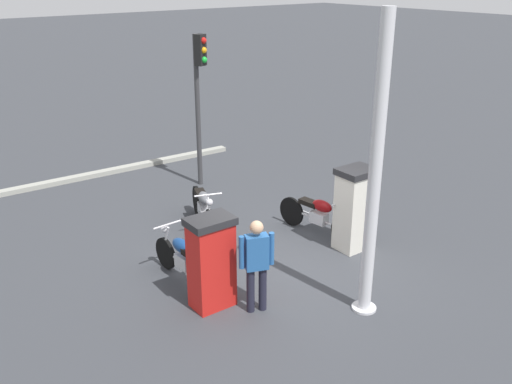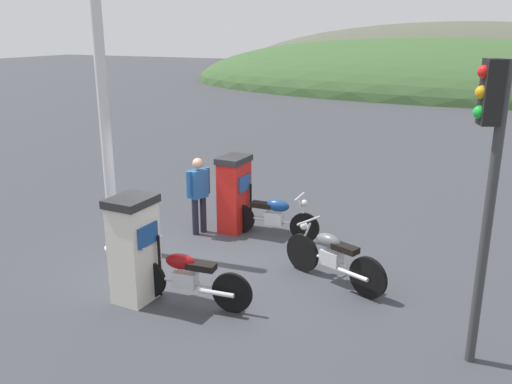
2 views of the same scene
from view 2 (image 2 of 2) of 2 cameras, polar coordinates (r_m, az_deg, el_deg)
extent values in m
plane|color=#383A3F|center=(9.89, -5.04, -7.34)|extent=(120.00, 120.00, 0.00)
cube|color=silver|center=(8.49, -12.66, -6.27)|extent=(0.54, 0.66, 1.54)
cube|color=#1E478C|center=(8.21, -11.32, -4.47)|extent=(0.04, 0.45, 0.32)
cube|color=#262628|center=(8.21, -13.03, -0.94)|extent=(0.59, 0.73, 0.12)
cylinder|color=black|center=(8.55, -10.11, -7.66)|extent=(0.05, 0.05, 1.00)
cube|color=red|center=(11.14, -2.31, -0.48)|extent=(0.48, 0.68, 1.45)
cube|color=#1E478C|center=(10.94, -1.21, 0.94)|extent=(0.05, 0.47, 0.32)
cube|color=#262628|center=(10.93, -2.36, 3.45)|extent=(0.53, 0.75, 0.12)
cylinder|color=black|center=(11.25, -0.56, -1.47)|extent=(0.05, 0.05, 0.94)
cylinder|color=black|center=(8.68, -11.36, -8.95)|extent=(0.63, 0.12, 0.63)
cylinder|color=black|center=(8.11, -2.54, -10.55)|extent=(0.63, 0.12, 0.63)
cube|color=silver|center=(8.35, -7.45, -9.08)|extent=(0.38, 0.24, 0.24)
cylinder|color=silver|center=(8.35, -7.12, -9.44)|extent=(1.06, 0.16, 0.05)
ellipsoid|color=maroon|center=(8.26, -7.96, -7.25)|extent=(0.50, 0.27, 0.24)
cube|color=black|center=(8.13, -5.79, -7.80)|extent=(0.46, 0.24, 0.10)
cylinder|color=silver|center=(8.54, -11.24, -7.18)|extent=(0.26, 0.07, 0.57)
cylinder|color=silver|center=(8.38, -10.89, -5.27)|extent=(0.09, 0.56, 0.04)
sphere|color=silver|center=(8.47, -11.44, -5.93)|extent=(0.15, 0.15, 0.14)
cylinder|color=silver|center=(8.07, -4.20, -10.56)|extent=(0.55, 0.13, 0.07)
cylinder|color=black|center=(10.68, 5.13, -3.75)|extent=(0.60, 0.08, 0.60)
cylinder|color=black|center=(11.15, -1.60, -2.78)|extent=(0.60, 0.08, 0.60)
cube|color=silver|center=(10.84, 1.94, -2.80)|extent=(0.37, 0.21, 0.24)
cylinder|color=silver|center=(10.88, 1.69, -3.01)|extent=(1.03, 0.08, 0.05)
ellipsoid|color=navy|center=(10.73, 2.30, -1.44)|extent=(0.49, 0.23, 0.24)
cube|color=black|center=(10.86, 0.63, -1.37)|extent=(0.45, 0.21, 0.10)
cylinder|color=silver|center=(10.59, 4.96, -2.20)|extent=(0.26, 0.05, 0.57)
cylinder|color=silver|center=(10.51, 4.59, -0.50)|extent=(0.05, 0.56, 0.04)
sphere|color=silver|center=(10.52, 5.09, -1.18)|extent=(0.14, 0.14, 0.14)
cylinder|color=silver|center=(11.17, -0.41, -2.63)|extent=(0.55, 0.09, 0.07)
cylinder|color=black|center=(9.42, 4.90, -6.39)|extent=(0.65, 0.31, 0.67)
cylinder|color=black|center=(8.69, 11.69, -8.80)|extent=(0.65, 0.31, 0.67)
cube|color=silver|center=(9.02, 7.93, -6.89)|extent=(0.41, 0.32, 0.24)
cylinder|color=silver|center=(9.02, 8.16, -7.27)|extent=(0.96, 0.41, 0.05)
ellipsoid|color=#595B60|center=(8.96, 7.64, -5.13)|extent=(0.53, 0.38, 0.24)
cube|color=black|center=(8.78, 9.38, -5.88)|extent=(0.48, 0.34, 0.10)
cylinder|color=silver|center=(9.29, 5.14, -4.75)|extent=(0.26, 0.13, 0.57)
cylinder|color=silver|center=(9.12, 5.57, -3.01)|extent=(0.23, 0.54, 0.04)
sphere|color=silver|center=(9.23, 5.08, -3.57)|extent=(0.18, 0.18, 0.14)
cylinder|color=silver|center=(8.69, 10.15, -8.56)|extent=(0.54, 0.26, 0.07)
cylinder|color=#1E1E2D|center=(11.17, -5.58, -2.35)|extent=(0.17, 0.17, 0.77)
cylinder|color=#1E1E2D|center=(11.06, -6.41, -2.58)|extent=(0.17, 0.17, 0.77)
cube|color=#265999|center=(10.91, -6.10, 0.86)|extent=(0.32, 0.41, 0.57)
cylinder|color=#265999|center=(11.04, -5.11, 1.24)|extent=(0.12, 0.12, 0.54)
cylinder|color=#265999|center=(10.77, -7.13, 0.77)|extent=(0.12, 0.12, 0.54)
sphere|color=tan|center=(10.80, -6.17, 3.01)|extent=(0.28, 0.28, 0.21)
cylinder|color=#38383A|center=(6.92, 23.18, -2.93)|extent=(0.16, 0.16, 3.73)
cube|color=black|center=(6.55, 23.54, 9.60)|extent=(0.27, 0.30, 0.72)
sphere|color=red|center=(6.50, 22.92, 11.58)|extent=(0.19, 0.19, 0.15)
sphere|color=orange|center=(6.52, 22.70, 9.66)|extent=(0.19, 0.19, 0.15)
sphere|color=green|center=(6.54, 22.48, 7.76)|extent=(0.19, 0.19, 0.15)
cylinder|color=silver|center=(10.12, -15.58, 6.59)|extent=(0.20, 0.20, 4.69)
cylinder|color=silver|center=(10.76, -14.61, -5.68)|extent=(0.40, 0.40, 0.04)
ellipsoid|color=#38562D|center=(41.98, 19.84, 10.38)|extent=(39.83, 22.27, 7.29)
ellipsoid|color=#4C5142|center=(44.10, 20.73, 10.56)|extent=(37.68, 18.09, 9.05)
camera|label=1|loc=(18.01, -16.03, 19.83)|focal=39.53mm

